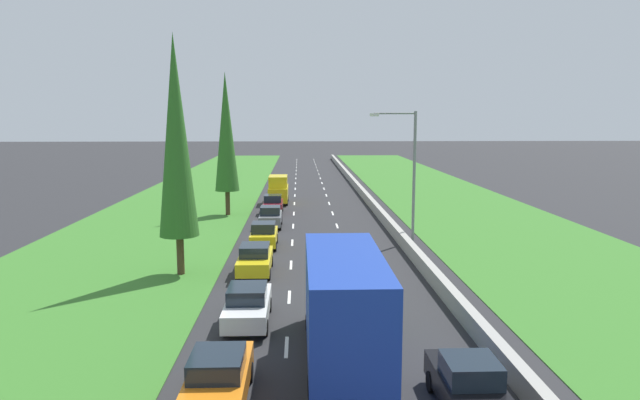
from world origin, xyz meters
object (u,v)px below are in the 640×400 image
Objects in this scene: white_sedan_left_lane at (248,305)px; black_hatchback_right_lane at (468,385)px; maroon_hatchback_left_lane at (273,204)px; blue_box_truck_centre_lane at (343,307)px; yellow_van_left_lane at (278,190)px; poplar_tree_second at (176,137)px; grey_hatchback_left_lane at (271,217)px; yellow_hatchback_left_lane at (264,235)px; street_light_mast at (409,167)px; poplar_tree_third at (226,132)px; orange_sedan_left_lane at (218,378)px; yellow_sedan_left_lane at (255,259)px.

white_sedan_left_lane is 1.15× the size of black_hatchback_right_lane.
blue_box_truck_centre_lane reaches higher than maroon_hatchback_left_lane.
poplar_tree_second is (-4.42, -26.03, 6.15)m from yellow_van_left_lane.
black_hatchback_right_lane is 41.72m from yellow_van_left_lane.
grey_hatchback_left_lane is 29.39m from black_hatchback_right_lane.
poplar_tree_second is at bearing -122.72° from yellow_hatchback_left_lane.
maroon_hatchback_left_lane is at bearing 129.29° from street_light_mast.
white_sedan_left_lane is at bearing 129.74° from blue_box_truck_centre_lane.
poplar_tree_third reaches higher than black_hatchback_right_lane.
orange_sedan_left_lane is 7.39m from black_hatchback_right_lane.
maroon_hatchback_left_lane reaches higher than yellow_sedan_left_lane.
maroon_hatchback_left_lane reaches higher than orange_sedan_left_lane.
black_hatchback_right_lane is 0.80× the size of yellow_van_left_lane.
grey_hatchback_left_lane is 15.59m from poplar_tree_second.
white_sedan_left_lane is at bearing -89.23° from yellow_hatchback_left_lane.
street_light_mast is (10.00, 7.74, 4.42)m from yellow_sedan_left_lane.
maroon_hatchback_left_lane is (-0.11, 6.60, 0.00)m from grey_hatchback_left_lane.
yellow_hatchback_left_lane is 10.21m from poplar_tree_second.
yellow_hatchback_left_lane is at bearing 90.77° from white_sedan_left_lane.
orange_sedan_left_lane is 1.15× the size of maroon_hatchback_left_lane.
orange_sedan_left_lane is 1.15× the size of yellow_hatchback_left_lane.
black_hatchback_right_lane is at bearing -46.60° from white_sedan_left_lane.
street_light_mast is at bearing -29.35° from grey_hatchback_left_lane.
yellow_sedan_left_lane is 6.32m from yellow_hatchback_left_lane.
grey_hatchback_left_lane is at bearing 104.10° from black_hatchback_right_lane.
poplar_tree_third is (-3.88, 19.10, 6.49)m from yellow_sedan_left_lane.
poplar_tree_third is at bearing 89.44° from poplar_tree_second.
white_sedan_left_lane is 1.00× the size of yellow_sedan_left_lane.
orange_sedan_left_lane is 20.85m from yellow_hatchback_left_lane.
yellow_sedan_left_lane is at bearing -78.53° from poplar_tree_third.
yellow_hatchback_left_lane is 14.86m from poplar_tree_third.
yellow_hatchback_left_lane is 0.30× the size of poplar_tree_second.
blue_box_truck_centre_lane is 0.75× the size of poplar_tree_third.
poplar_tree_second is 1.44× the size of street_light_mast.
white_sedan_left_lane is 0.36× the size of poplar_tree_third.
black_hatchback_right_lane is at bearing -71.41° from yellow_hatchback_left_lane.
yellow_sedan_left_lane is at bearing -142.27° from street_light_mast.
black_hatchback_right_lane is at bearing -78.30° from maroon_hatchback_left_lane.
yellow_sedan_left_lane is 1.15× the size of maroon_hatchback_left_lane.
yellow_sedan_left_lane is 1.15× the size of yellow_hatchback_left_lane.
poplar_tree_third is at bearing -169.19° from maroon_hatchback_left_lane.
yellow_sedan_left_lane is at bearing -90.86° from grey_hatchback_left_lane.
poplar_tree_second is at bearing 105.82° from orange_sedan_left_lane.
white_sedan_left_lane and yellow_sedan_left_lane have the same top height.
yellow_sedan_left_lane is 0.92× the size of yellow_van_left_lane.
poplar_tree_third reaches higher than yellow_sedan_left_lane.
yellow_hatchback_left_lane is 0.41× the size of blue_box_truck_centre_lane.
yellow_hatchback_left_lane is at bearing 101.70° from blue_box_truck_centre_lane.
yellow_hatchback_left_lane is at bearing -72.71° from poplar_tree_third.
blue_box_truck_centre_lane is at bearing -106.99° from street_light_mast.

